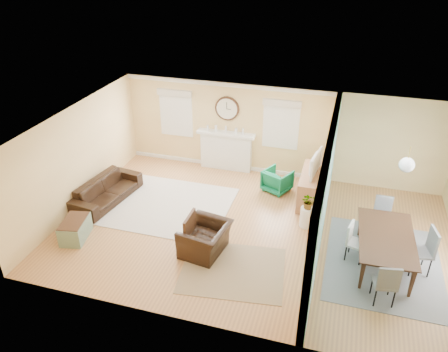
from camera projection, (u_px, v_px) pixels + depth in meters
The scene contains 27 objects.
floor at pixel (253, 231), 10.29m from camera, with size 9.00×9.00×0.00m, color #A46C44.
wall_back at pixel (279, 132), 12.18m from camera, with size 9.00×0.02×2.60m, color #D8B274.
wall_front at pixel (214, 270), 7.14m from camera, with size 9.00×0.02×2.60m, color #D8B274.
wall_left at pixel (77, 158), 10.78m from camera, with size 0.02×6.00×2.60m, color #D8B274.
ceiling at pixel (257, 129), 9.03m from camera, with size 9.00×6.00×0.02m, color white.
partition at pixel (325, 185), 9.49m from camera, with size 0.17×6.00×2.60m.
fireplace at pixel (226, 150), 12.79m from camera, with size 1.70×0.30×1.17m.
wall_clock at pixel (227, 109), 12.26m from camera, with size 0.70×0.07×0.70m.
window_left at pixel (176, 110), 12.73m from camera, with size 1.05×0.13×1.42m.
window_right at pixel (281, 121), 11.95m from camera, with size 1.05×0.13×1.42m.
pendant at pixel (407, 165), 8.48m from camera, with size 0.30×0.30×0.55m.
rug_cream at pixel (170, 206), 11.24m from camera, with size 3.03×2.63×0.02m, color beige.
rug_jute at pixel (233, 270), 9.08m from camera, with size 2.11×1.73×0.01m, color #9B8064.
rug_grey at pixel (383, 263), 9.27m from camera, with size 2.35×2.94×0.01m, color slate.
sofa at pixel (107, 191), 11.33m from camera, with size 2.09×0.82×0.61m, color black.
eames_chair at pixel (205, 239), 9.45m from camera, with size 1.05×0.92×0.68m, color black.
green_chair at pixel (277, 180), 11.79m from camera, with size 0.66×0.68×0.62m, color #18654A.
trunk at pixel (75, 229), 9.95m from camera, with size 0.66×0.91×0.48m.
credenza at pixel (310, 187), 11.32m from camera, with size 0.53×1.55×0.80m.
tv at pixel (312, 163), 11.00m from camera, with size 0.99×0.13×0.57m, color black.
garden_stool at pixel (307, 217), 10.35m from camera, with size 0.34×0.34×0.50m, color white.
potted_plant at pixel (309, 201), 10.14m from camera, with size 0.35×0.30×0.39m, color #337F33.
dining_table at pixel (386, 250), 9.10m from camera, with size 2.00×1.11×0.70m, color #442B19.
dining_chair_n at pixel (383, 213), 10.01m from camera, with size 0.40×0.40×0.89m.
dining_chair_s at pixel (385, 279), 8.06m from camera, with size 0.48×0.48×0.94m.
dining_chair_w at pixel (357, 240), 9.16m from camera, with size 0.46×0.46×0.87m.
dining_chair_e at pixel (421, 247), 8.77m from camera, with size 0.54×0.54×1.04m.
Camera 1 is at (1.73, -8.23, 6.10)m, focal length 35.00 mm.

